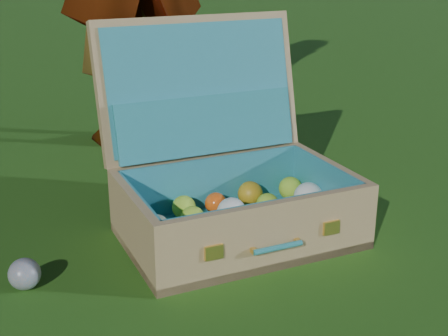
% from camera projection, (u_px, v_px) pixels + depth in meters
% --- Properties ---
extents(ground, '(60.00, 60.00, 0.00)m').
position_uv_depth(ground, '(187.00, 256.00, 1.68)').
color(ground, '#215114').
rests_on(ground, ground).
extents(stray_ball, '(0.08, 0.08, 0.08)m').
position_uv_depth(stray_ball, '(25.00, 274.00, 1.51)').
color(stray_ball, teal).
rests_on(stray_ball, ground).
extents(suitcase, '(0.67, 0.61, 0.59)m').
position_uv_depth(suitcase, '(226.00, 173.00, 1.80)').
color(suitcase, tan).
rests_on(suitcase, ground).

